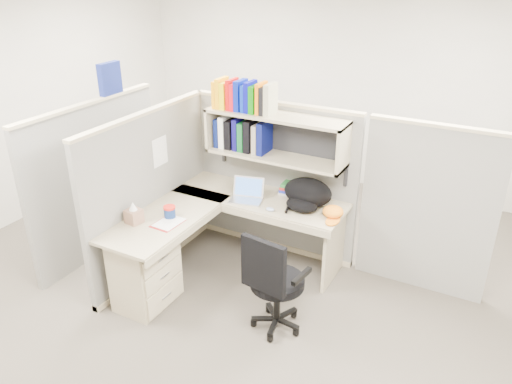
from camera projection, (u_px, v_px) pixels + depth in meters
The scene contains 14 objects.
ground at pixel (232, 288), 4.83m from camera, with size 6.00×6.00×0.00m, color #38342B.
room_shell at pixel (228, 127), 4.14m from camera, with size 6.00×6.00×6.00m.
cubicle at pixel (222, 178), 4.96m from camera, with size 3.79×1.84×1.95m.
desk at pixel (177, 252), 4.59m from camera, with size 1.74×1.75×0.73m.
laptop at pixel (246, 191), 4.84m from camera, with size 0.31×0.31×0.22m, color silver, non-canonical shape.
backpack at pixel (305, 195), 4.70m from camera, with size 0.47×0.36×0.28m, color black, non-canonical shape.
orange_cap at pixel (333, 212), 4.57m from camera, with size 0.19×0.22×0.11m, color orange, non-canonical shape.
snack_canister at pixel (170, 212), 4.56m from camera, with size 0.11×0.11×0.11m.
tissue_box at pixel (134, 212), 4.45m from camera, with size 0.13×0.13×0.20m, color #936A53, non-canonical shape.
mouse at pixel (270, 209), 4.70m from camera, with size 0.09×0.06×0.03m, color #96A9D5.
paper_cup at pixel (261, 189), 5.04m from camera, with size 0.06×0.06×0.09m, color white.
book_stack at pixel (290, 187), 5.05m from camera, with size 0.16×0.22×0.11m, color gray, non-canonical shape.
loose_paper at pixel (169, 222), 4.49m from camera, with size 0.20×0.26×0.00m, color silver, non-canonical shape.
task_chair at pixel (274, 297), 4.15m from camera, with size 0.52×0.48×0.96m.
Camera 1 is at (2.09, -3.39, 2.89)m, focal length 35.00 mm.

